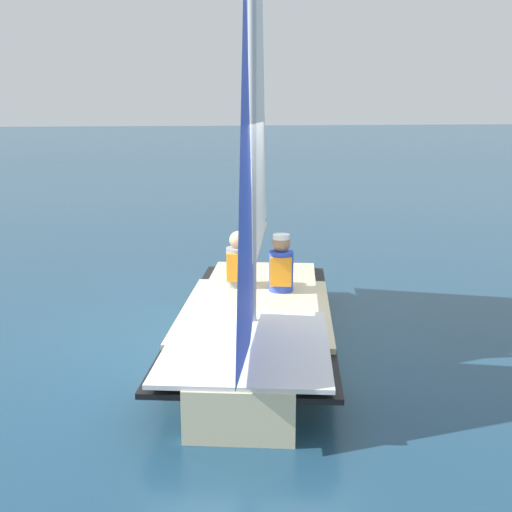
{
  "coord_description": "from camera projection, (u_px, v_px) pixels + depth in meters",
  "views": [
    {
      "loc": [
        -6.66,
        1.8,
        2.6
      ],
      "look_at": [
        0.0,
        0.0,
        1.06
      ],
      "focal_mm": 45.0,
      "sensor_mm": 36.0,
      "label": 1
    }
  ],
  "objects": [
    {
      "name": "sailor_crew",
      "position": [
        238.0,
        274.0,
        8.09
      ],
      "size": [
        0.41,
        0.38,
        1.16
      ],
      "rotation": [
        0.0,
        0.0,
        2.81
      ],
      "color": "black",
      "rests_on": "ground_plane"
    },
    {
      "name": "sailor_helm",
      "position": [
        281.0,
        277.0,
        7.88
      ],
      "size": [
        0.41,
        0.38,
        1.16
      ],
      "rotation": [
        0.0,
        0.0,
        2.81
      ],
      "color": "black",
      "rests_on": "ground_plane"
    },
    {
      "name": "sailboat_main",
      "position": [
        256.0,
        281.0,
        7.19
      ],
      "size": [
        4.73,
        2.99,
        5.49
      ],
      "rotation": [
        0.0,
        0.0,
        2.81
      ],
      "color": "beige",
      "rests_on": "ground_plane"
    },
    {
      "name": "ground_plane",
      "position": [
        256.0,
        347.0,
        7.3
      ],
      "size": [
        260.0,
        260.0,
        0.0
      ],
      "primitive_type": "plane",
      "color": "navy"
    }
  ]
}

